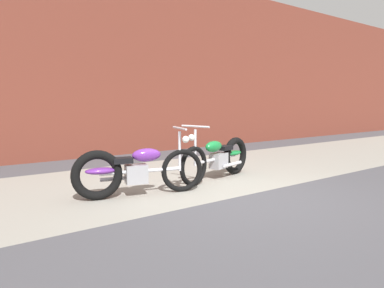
% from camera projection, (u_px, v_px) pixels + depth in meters
% --- Properties ---
extents(ground_plane, '(80.00, 80.00, 0.00)m').
position_uv_depth(ground_plane, '(242.00, 196.00, 5.19)').
color(ground_plane, '#47474C').
extents(sidewalk_slab, '(36.00, 3.50, 0.01)m').
position_uv_depth(sidewalk_slab, '(179.00, 176.00, 6.60)').
color(sidewalk_slab, gray).
rests_on(sidewalk_slab, ground).
extents(brick_building_wall, '(36.00, 0.50, 4.99)m').
position_uv_depth(brick_building_wall, '(107.00, 61.00, 9.09)').
color(brick_building_wall, brown).
rests_on(brick_building_wall, ground).
extents(motorcycle_purple, '(1.97, 0.75, 1.03)m').
position_uv_depth(motorcycle_purple, '(131.00, 171.00, 5.11)').
color(motorcycle_purple, black).
rests_on(motorcycle_purple, ground).
extents(motorcycle_green, '(1.96, 0.77, 1.03)m').
position_uv_depth(motorcycle_green, '(221.00, 157.00, 6.38)').
color(motorcycle_green, black).
rests_on(motorcycle_green, ground).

